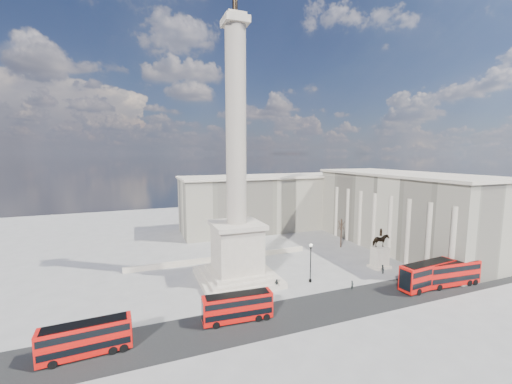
{
  "coord_description": "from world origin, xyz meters",
  "views": [
    {
      "loc": [
        -16.89,
        -48.41,
        23.27
      ],
      "look_at": [
        2.43,
        1.52,
        16.72
      ],
      "focal_mm": 22.0,
      "sensor_mm": 36.0,
      "label": 1
    }
  ],
  "objects": [
    {
      "name": "red_bus_d",
      "position": [
        34.58,
        -11.18,
        2.33
      ],
      "size": [
        11.12,
        3.4,
        4.44
      ],
      "rotation": [
        0.0,
        0.0,
        -0.08
      ],
      "color": "red",
      "rests_on": "ground"
    },
    {
      "name": "victorian_lamp",
      "position": [
        12.1,
        -0.9,
        4.23
      ],
      "size": [
        0.62,
        0.62,
        7.19
      ],
      "rotation": [
        0.0,
        0.0,
        0.27
      ],
      "color": "black",
      "rests_on": "ground"
    },
    {
      "name": "building_east",
      "position": [
        45.0,
        10.0,
        9.32
      ],
      "size": [
        19.0,
        46.0,
        18.6
      ],
      "color": "#BAB299",
      "rests_on": "ground"
    },
    {
      "name": "pedestrian_standing",
      "position": [
        27.38,
        -2.42,
        0.88
      ],
      "size": [
        1.08,
        1.03,
        1.75
      ],
      "primitive_type": "imported",
      "rotation": [
        0.0,
        0.0,
        3.76
      ],
      "color": "black",
      "rests_on": "ground"
    },
    {
      "name": "ground",
      "position": [
        0.0,
        0.0,
        0.0
      ],
      "size": [
        180.0,
        180.0,
        0.0
      ],
      "primitive_type": "plane",
      "color": "gray",
      "rests_on": "ground"
    },
    {
      "name": "red_bus_c",
      "position": [
        29.75,
        -10.57,
        2.44
      ],
      "size": [
        11.66,
        3.61,
        4.65
      ],
      "rotation": [
        0.0,
        0.0,
        0.09
      ],
      "color": "red",
      "rests_on": "ground"
    },
    {
      "name": "asphalt_road",
      "position": [
        5.0,
        -10.0,
        0.0
      ],
      "size": [
        120.0,
        9.0,
        0.01
      ],
      "primitive_type": "cube",
      "color": "black",
      "rests_on": "ground"
    },
    {
      "name": "building_northeast",
      "position": [
        20.0,
        40.0,
        8.32
      ],
      "size": [
        51.0,
        17.0,
        16.6
      ],
      "color": "#BAB299",
      "rests_on": "ground"
    },
    {
      "name": "pedestrian_crossing",
      "position": [
        5.01,
        -1.72,
        0.96
      ],
      "size": [
        0.83,
        1.21,
        1.91
      ],
      "primitive_type": "imported",
      "rotation": [
        0.0,
        0.0,
        1.93
      ],
      "color": "black",
      "rests_on": "ground"
    },
    {
      "name": "bare_tree_near",
      "position": [
        37.97,
        -9.09,
        6.34
      ],
      "size": [
        1.84,
        1.84,
        8.04
      ],
      "rotation": [
        0.0,
        0.0,
        0.25
      ],
      "color": "#332319",
      "rests_on": "ground"
    },
    {
      "name": "balustrade_wall",
      "position": [
        0.0,
        16.0,
        0.55
      ],
      "size": [
        40.0,
        0.6,
        1.1
      ],
      "primitive_type": "cube",
      "color": "#C1B5A0",
      "rests_on": "ground"
    },
    {
      "name": "bare_tree_far",
      "position": [
        30.4,
        14.99,
        5.95
      ],
      "size": [
        1.85,
        1.85,
        7.56
      ],
      "rotation": [
        0.0,
        0.0,
        -0.35
      ],
      "color": "#332319",
      "rests_on": "ground"
    },
    {
      "name": "red_bus_a",
      "position": [
        -22.92,
        -9.79,
        2.09
      ],
      "size": [
        9.91,
        2.79,
        3.98
      ],
      "rotation": [
        0.0,
        0.0,
        0.05
      ],
      "color": "red",
      "rests_on": "ground"
    },
    {
      "name": "pedestrian_walking",
      "position": [
        17.02,
        -6.5,
        0.85
      ],
      "size": [
        0.71,
        0.57,
        1.69
      ],
      "primitive_type": "imported",
      "rotation": [
        0.0,
        0.0,
        0.31
      ],
      "color": "black",
      "rests_on": "ground"
    },
    {
      "name": "red_bus_b",
      "position": [
        -4.3,
        -8.93,
        2.08
      ],
      "size": [
        9.89,
        2.9,
        3.96
      ],
      "rotation": [
        0.0,
        0.0,
        -0.07
      ],
      "color": "red",
      "rests_on": "ground"
    },
    {
      "name": "nelsons_column",
      "position": [
        0.0,
        5.0,
        12.92
      ],
      "size": [
        14.0,
        14.0,
        49.85
      ],
      "color": "#B9AC9A",
      "rests_on": "ground"
    },
    {
      "name": "bare_tree_mid",
      "position": [
        38.3,
        8.31,
        5.43
      ],
      "size": [
        1.82,
        1.82,
        6.9
      ],
      "rotation": [
        0.0,
        0.0,
        0.33
      ],
      "color": "#332319",
      "rests_on": "ground"
    },
    {
      "name": "equestrian_statue",
      "position": [
        29.19,
        0.35,
        2.86
      ],
      "size": [
        3.94,
        2.96,
        8.23
      ],
      "color": "#C1B5A0",
      "rests_on": "ground"
    }
  ]
}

